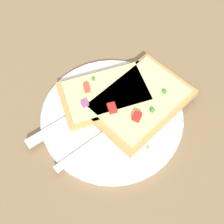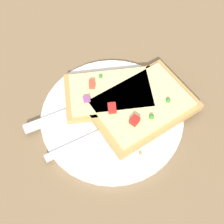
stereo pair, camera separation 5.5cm
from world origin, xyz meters
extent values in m
plane|color=#7F6647|center=(0.00, 0.00, 0.00)|extent=(4.00, 4.00, 0.00)
cylinder|color=white|center=(0.00, 0.00, 0.01)|extent=(0.26, 0.26, 0.01)
cube|color=silver|center=(-0.08, 0.00, 0.01)|extent=(0.12, 0.05, 0.01)
cube|color=silver|center=(0.00, -0.03, 0.01)|extent=(0.05, 0.04, 0.01)
cube|color=silver|center=(0.03, -0.05, 0.01)|extent=(0.03, 0.01, 0.00)
cube|color=silver|center=(0.04, -0.05, 0.01)|extent=(0.03, 0.01, 0.00)
cube|color=silver|center=(0.04, -0.04, 0.01)|extent=(0.03, 0.01, 0.00)
cube|color=silver|center=(0.04, -0.03, 0.01)|extent=(0.03, 0.01, 0.00)
cube|color=silver|center=(-0.09, 0.07, 0.01)|extent=(0.08, 0.04, 0.01)
cube|color=silver|center=(0.01, 0.04, 0.01)|extent=(0.13, 0.07, 0.00)
cube|color=tan|center=(0.05, -0.03, 0.02)|extent=(0.20, 0.16, 0.01)
cube|color=beige|center=(0.05, -0.03, 0.03)|extent=(0.18, 0.14, 0.01)
cube|color=red|center=(0.01, -0.05, 0.04)|extent=(0.02, 0.01, 0.01)
cube|color=red|center=(0.00, 0.00, 0.04)|extent=(0.02, 0.02, 0.01)
sphere|color=#388433|center=(0.03, -0.06, 0.04)|extent=(0.01, 0.01, 0.01)
sphere|color=#388433|center=(0.08, -0.06, 0.04)|extent=(0.01, 0.01, 0.01)
cube|color=tan|center=(0.03, 0.03, 0.02)|extent=(0.19, 0.18, 0.01)
cube|color=beige|center=(0.03, 0.03, 0.03)|extent=(0.17, 0.16, 0.01)
sphere|color=#388433|center=(0.03, 0.06, 0.04)|extent=(0.01, 0.01, 0.01)
cube|color=#934C8E|center=(-0.02, 0.05, 0.04)|extent=(0.02, 0.02, 0.01)
cube|color=#D14733|center=(0.01, 0.06, 0.04)|extent=(0.02, 0.02, 0.01)
sphere|color=#AC8F46|center=(0.00, 0.01, 0.02)|extent=(0.01, 0.01, 0.01)
sphere|color=tan|center=(0.02, -0.02, 0.02)|extent=(0.01, 0.01, 0.01)
sphere|color=#AC8152|center=(-0.02, -0.09, 0.01)|extent=(0.01, 0.01, 0.01)
sphere|color=tan|center=(0.01, 0.02, 0.02)|extent=(0.01, 0.01, 0.01)
sphere|color=#A69A45|center=(0.02, 0.03, 0.02)|extent=(0.01, 0.01, 0.01)
camera|label=1|loc=(-0.24, -0.16, 0.49)|focal=50.00mm
camera|label=2|loc=(-0.20, -0.20, 0.49)|focal=50.00mm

